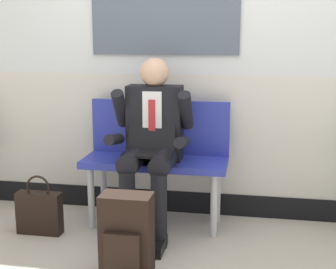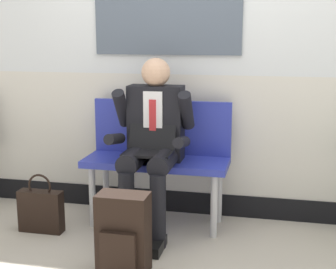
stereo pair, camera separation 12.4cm
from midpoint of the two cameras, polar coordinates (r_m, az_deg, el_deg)
The scene contains 6 objects.
ground_plane at distance 3.44m, azimuth 2.77°, elevation -12.93°, with size 18.00×18.00×0.00m, color #B2A899.
station_wall at distance 3.81m, azimuth 4.80°, elevation 11.70°, with size 6.41×0.17×2.89m.
bench_with_person at distance 3.69m, azimuth -0.16°, elevation -1.99°, with size 1.08×0.42×0.93m.
person_seated at distance 3.47m, azimuth -0.89°, elevation -0.74°, with size 0.57×0.70×1.27m.
backpack at distance 3.00m, azimuth -4.09°, elevation -11.68°, with size 0.31×0.22×0.50m.
handbag at distance 3.71m, azimuth -13.76°, elevation -8.63°, with size 0.33×0.10×0.44m.
Camera 2 is at (0.59, -3.07, 1.44)m, focal length 51.91 mm.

